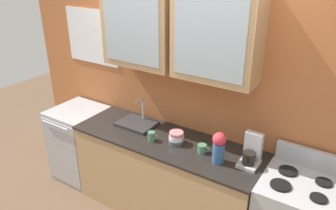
{
  "coord_description": "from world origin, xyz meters",
  "views": [
    {
      "loc": [
        1.56,
        -2.36,
        2.57
      ],
      "look_at": [
        0.03,
        0.0,
        1.29
      ],
      "focal_mm": 34.93,
      "sensor_mm": 36.0,
      "label": 1
    }
  ],
  "objects_px": {
    "bowl_stack": "(176,138)",
    "vase": "(219,147)",
    "coffee_maker": "(251,153)",
    "dishwasher": "(80,143)",
    "cup_near_bowls": "(202,149)",
    "sink_faucet": "(137,123)",
    "cup_near_sink": "(152,136)"
  },
  "relations": [
    {
      "from": "dishwasher",
      "to": "bowl_stack",
      "type": "bearing_deg",
      "value": 0.02
    },
    {
      "from": "bowl_stack",
      "to": "coffee_maker",
      "type": "height_order",
      "value": "coffee_maker"
    },
    {
      "from": "vase",
      "to": "dishwasher",
      "type": "distance_m",
      "value": 1.98
    },
    {
      "from": "bowl_stack",
      "to": "vase",
      "type": "xyz_separation_m",
      "value": [
        0.48,
        -0.07,
        0.1
      ]
    },
    {
      "from": "vase",
      "to": "coffee_maker",
      "type": "height_order",
      "value": "vase"
    },
    {
      "from": "bowl_stack",
      "to": "dishwasher",
      "type": "height_order",
      "value": "bowl_stack"
    },
    {
      "from": "bowl_stack",
      "to": "coffee_maker",
      "type": "relative_size",
      "value": 0.54
    },
    {
      "from": "sink_faucet",
      "to": "cup_near_bowls",
      "type": "distance_m",
      "value": 0.86
    },
    {
      "from": "bowl_stack",
      "to": "vase",
      "type": "relative_size",
      "value": 0.54
    },
    {
      "from": "cup_near_sink",
      "to": "bowl_stack",
      "type": "bearing_deg",
      "value": 20.91
    },
    {
      "from": "bowl_stack",
      "to": "vase",
      "type": "height_order",
      "value": "vase"
    },
    {
      "from": "cup_near_sink",
      "to": "cup_near_bowls",
      "type": "xyz_separation_m",
      "value": [
        0.52,
        0.08,
        -0.01
      ]
    },
    {
      "from": "vase",
      "to": "cup_near_sink",
      "type": "distance_m",
      "value": 0.72
    },
    {
      "from": "bowl_stack",
      "to": "cup_near_bowls",
      "type": "relative_size",
      "value": 1.33
    },
    {
      "from": "bowl_stack",
      "to": "coffee_maker",
      "type": "distance_m",
      "value": 0.73
    },
    {
      "from": "cup_near_bowls",
      "to": "sink_faucet",
      "type": "bearing_deg",
      "value": 173.06
    },
    {
      "from": "bowl_stack",
      "to": "dishwasher",
      "type": "xyz_separation_m",
      "value": [
        -1.41,
        -0.0,
        -0.51
      ]
    },
    {
      "from": "sink_faucet",
      "to": "coffee_maker",
      "type": "bearing_deg",
      "value": -1.6
    },
    {
      "from": "vase",
      "to": "dishwasher",
      "type": "bearing_deg",
      "value": 177.83
    },
    {
      "from": "sink_faucet",
      "to": "cup_near_sink",
      "type": "relative_size",
      "value": 3.63
    },
    {
      "from": "cup_near_bowls",
      "to": "coffee_maker",
      "type": "distance_m",
      "value": 0.45
    },
    {
      "from": "cup_near_sink",
      "to": "cup_near_bowls",
      "type": "relative_size",
      "value": 0.94
    },
    {
      "from": "sink_faucet",
      "to": "bowl_stack",
      "type": "relative_size",
      "value": 2.56
    },
    {
      "from": "sink_faucet",
      "to": "coffee_maker",
      "type": "relative_size",
      "value": 1.39
    },
    {
      "from": "sink_faucet",
      "to": "vase",
      "type": "bearing_deg",
      "value": -9.12
    },
    {
      "from": "bowl_stack",
      "to": "vase",
      "type": "bearing_deg",
      "value": -8.5
    },
    {
      "from": "coffee_maker",
      "to": "dishwasher",
      "type": "bearing_deg",
      "value": -178.41
    },
    {
      "from": "cup_near_bowls",
      "to": "coffee_maker",
      "type": "height_order",
      "value": "coffee_maker"
    },
    {
      "from": "sink_faucet",
      "to": "cup_near_sink",
      "type": "distance_m",
      "value": 0.38
    },
    {
      "from": "sink_faucet",
      "to": "cup_near_bowls",
      "type": "xyz_separation_m",
      "value": [
        0.85,
        -0.1,
        0.02
      ]
    },
    {
      "from": "dishwasher",
      "to": "coffee_maker",
      "type": "distance_m",
      "value": 2.21
    },
    {
      "from": "bowl_stack",
      "to": "cup_near_bowls",
      "type": "xyz_separation_m",
      "value": [
        0.29,
        -0.01,
        -0.02
      ]
    }
  ]
}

